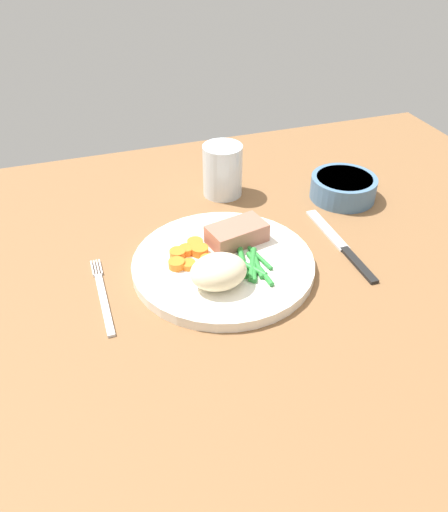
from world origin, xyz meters
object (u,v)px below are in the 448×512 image
object	(u,v)px
meat_portion	(238,233)
water_glass	(223,174)
dinner_plate	(224,266)
salad_bowl	(343,186)
fork	(103,296)
knife	(341,246)

from	to	relation	value
meat_portion	water_glass	distance (cm)	17.95
dinner_plate	salad_bowl	bearing A→B (deg)	26.29
water_glass	salad_bowl	size ratio (longest dim) A/B	0.80
salad_bowl	water_glass	bearing A→B (deg)	157.22
water_glass	dinner_plate	bearing A→B (deg)	-108.02
fork	salad_bowl	size ratio (longest dim) A/B	1.42
knife	fork	bearing A→B (deg)	-177.33
knife	salad_bowl	world-z (taller)	salad_bowl
salad_bowl	fork	bearing A→B (deg)	-163.11
fork	knife	distance (cm)	37.27
dinner_plate	water_glass	xyz separation A→B (cm)	(7.10, 21.81, 3.17)
fork	salad_bowl	bearing A→B (deg)	21.11
meat_portion	knife	xyz separation A→B (cm)	(15.79, -4.51, -2.87)
dinner_plate	meat_portion	size ratio (longest dim) A/B	3.03
dinner_plate	salad_bowl	xyz separation A→B (cm)	(27.12, 13.40, 1.49)
dinner_plate	fork	bearing A→B (deg)	-179.18
salad_bowl	meat_portion	bearing A→B (deg)	-158.67
knife	salad_bowl	distance (cm)	15.85
dinner_plate	water_glass	bearing A→B (deg)	71.98
dinner_plate	salad_bowl	distance (cm)	30.29
fork	water_glass	bearing A→B (deg)	45.72
meat_portion	fork	world-z (taller)	meat_portion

